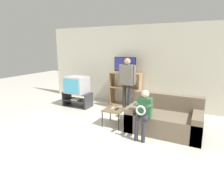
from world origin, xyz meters
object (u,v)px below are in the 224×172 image
Objects in this scene: tv_stand at (77,99)px; media_shelf at (125,89)px; remote_control_black at (117,109)px; television_main at (77,85)px; snack_table at (114,111)px; couch at (164,119)px; person_seated_child at (144,110)px; remote_control_white at (113,108)px; television_flat at (125,65)px; person_standing_adult at (127,79)px.

media_shelf is (1.37, 0.79, 0.33)m from tv_stand.
television_main is at bearing 157.56° from remote_control_black.
media_shelf is 7.62× the size of remote_control_black.
media_shelf is 2.27× the size of snack_table.
couch reaches higher than tv_stand.
tv_stand is at bearing 154.14° from snack_table.
person_seated_child is at bearing -18.97° from snack_table.
tv_stand is 0.57× the size of couch.
snack_table is (0.38, -1.64, -0.19)m from media_shelf.
television_main is 1.87m from remote_control_white.
remote_control_white is at bearing 141.41° from snack_table.
tv_stand is 1.91m from television_flat.
media_shelf is 1.50× the size of television_flat.
snack_table is 1.20m from couch.
person_standing_adult is (-0.08, 1.14, 0.54)m from remote_control_white.
person_standing_adult reaches higher than television_main.
television_main is 0.40× the size of person_standing_adult.
media_shelf reaches higher than tv_stand.
tv_stand is 1.86m from remote_control_white.
snack_table is 0.30× the size of person_standing_adult.
couch is 1.57× the size of person_seated_child.
media_shelf is 1.69m from snack_table.
television_flat is 1.92m from snack_table.
remote_control_white is (-0.07, 0.05, 0.06)m from snack_table.
person_seated_child reaches higher than tv_stand.
remote_control_black is at bearing -74.00° from television_flat.
remote_control_white is 0.97m from person_seated_child.
remote_control_white is at bearing -78.18° from television_flat.
remote_control_white is 1.26m from couch.
snack_table is at bearing -76.29° from television_flat.
remote_control_white is (0.33, -1.56, -0.91)m from television_flat.
media_shelf is at bearing 30.46° from television_main.
couch is at bearing 11.93° from remote_control_black.
remote_control_white is 0.09× the size of couch.
television_flat is at bearing 98.57° from remote_control_white.
tv_stand is 6.37× the size of remote_control_black.
person_standing_adult is at bearing 123.42° from person_seated_child.
snack_table is at bearing 161.03° from person_seated_child.
couch reaches higher than snack_table.
tv_stand is at bearing -149.86° from media_shelf.
television_flat reaches higher than couch.
person_standing_adult reaches higher than tv_stand.
television_main is 0.63× the size of person_seated_child.
media_shelf is 1.67m from remote_control_black.
tv_stand is at bearing 151.47° from remote_control_white.
person_seated_child reaches higher than remote_control_white.
remote_control_white is (1.68, -0.79, 0.20)m from tv_stand.
remote_control_black is at bearing -24.10° from television_main.
television_flat is 0.71× the size of person_seated_child.
tv_stand is 1.99m from remote_control_black.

